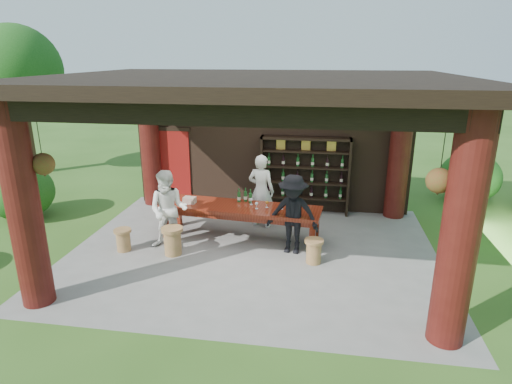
# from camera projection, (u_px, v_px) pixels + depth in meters

# --- Properties ---
(ground) EXTENTS (90.00, 90.00, 0.00)m
(ground) POSITION_uv_depth(u_px,v_px,m) (253.00, 251.00, 8.80)
(ground) COLOR #2D5119
(ground) RESTS_ON ground
(pavilion) EXTENTS (7.50, 6.00, 3.60)m
(pavilion) POSITION_uv_depth(u_px,v_px,m) (256.00, 145.00, 8.55)
(pavilion) COLOR slate
(pavilion) RESTS_ON ground
(wine_shelf) EXTENTS (2.21, 0.34, 1.95)m
(wine_shelf) POSITION_uv_depth(u_px,v_px,m) (305.00, 175.00, 10.67)
(wine_shelf) COLOR black
(wine_shelf) RESTS_ON ground
(tasting_table) EXTENTS (3.54, 1.22, 0.75)m
(tasting_table) POSITION_uv_depth(u_px,v_px,m) (240.00, 211.00, 9.23)
(tasting_table) COLOR #5A190C
(tasting_table) RESTS_ON ground
(stool_near_left) EXTENTS (0.44, 0.44, 0.57)m
(stool_near_left) POSITION_uv_depth(u_px,v_px,m) (173.00, 240.00, 8.58)
(stool_near_left) COLOR brown
(stool_near_left) RESTS_ON ground
(stool_near_right) EXTENTS (0.37, 0.37, 0.48)m
(stool_near_right) POSITION_uv_depth(u_px,v_px,m) (314.00, 251.00, 8.23)
(stool_near_right) COLOR brown
(stool_near_right) RESTS_ON ground
(stool_far_left) EXTENTS (0.35, 0.35, 0.47)m
(stool_far_left) POSITION_uv_depth(u_px,v_px,m) (123.00, 239.00, 8.76)
(stool_far_left) COLOR brown
(stool_far_left) RESTS_ON ground
(host) EXTENTS (0.70, 0.54, 1.71)m
(host) POSITION_uv_depth(u_px,v_px,m) (261.00, 191.00, 9.86)
(host) COLOR white
(host) RESTS_ON ground
(guest_woman) EXTENTS (0.86, 0.69, 1.66)m
(guest_woman) POSITION_uv_depth(u_px,v_px,m) (169.00, 210.00, 8.73)
(guest_woman) COLOR white
(guest_woman) RESTS_ON ground
(guest_man) EXTENTS (1.14, 0.76, 1.63)m
(guest_man) POSITION_uv_depth(u_px,v_px,m) (293.00, 214.00, 8.52)
(guest_man) COLOR black
(guest_man) RESTS_ON ground
(table_bottles) EXTENTS (0.34, 0.17, 0.31)m
(table_bottles) POSITION_uv_depth(u_px,v_px,m) (245.00, 195.00, 9.41)
(table_bottles) COLOR #194C1E
(table_bottles) RESTS_ON tasting_table
(table_glasses) EXTENTS (0.93, 0.38, 0.15)m
(table_glasses) POSITION_uv_depth(u_px,v_px,m) (269.00, 205.00, 9.04)
(table_glasses) COLOR silver
(table_glasses) RESTS_ON tasting_table
(napkin_basket) EXTENTS (0.28, 0.20, 0.14)m
(napkin_basket) POSITION_uv_depth(u_px,v_px,m) (189.00, 200.00, 9.35)
(napkin_basket) COLOR #BF6672
(napkin_basket) RESTS_ON tasting_table
(shrubs) EXTENTS (14.71, 8.04, 1.36)m
(shrubs) POSITION_uv_depth(u_px,v_px,m) (347.00, 212.00, 9.40)
(shrubs) COLOR #194C14
(shrubs) RESTS_ON ground
(trees) EXTENTS (21.54, 11.35, 4.80)m
(trees) POSITION_uv_depth(u_px,v_px,m) (440.00, 80.00, 8.48)
(trees) COLOR #3F2819
(trees) RESTS_ON ground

